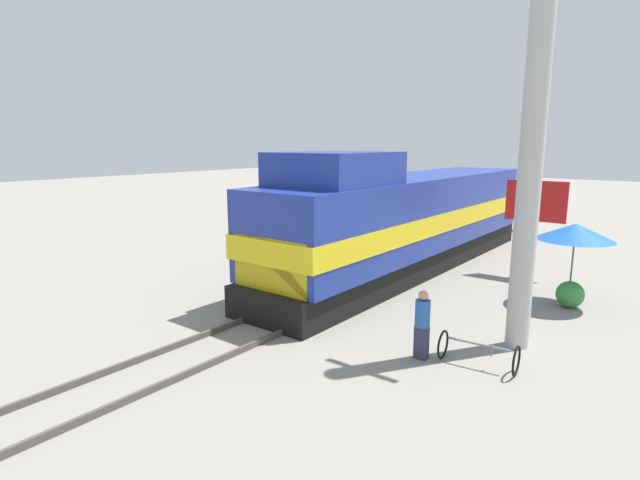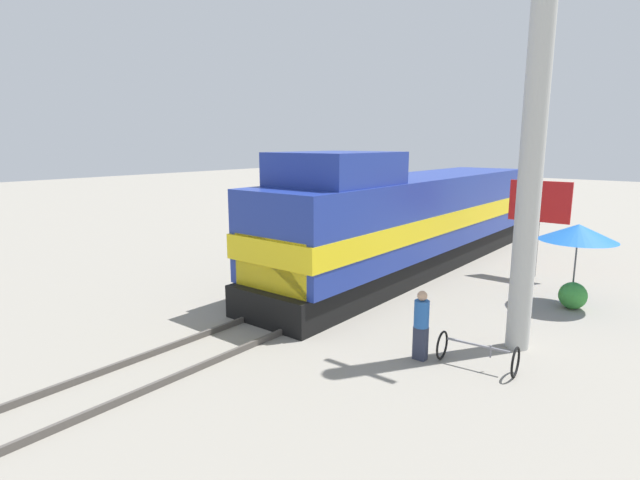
% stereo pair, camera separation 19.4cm
% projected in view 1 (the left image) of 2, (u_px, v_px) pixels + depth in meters
% --- Properties ---
extents(ground_plane, '(120.00, 120.00, 0.00)m').
position_uv_depth(ground_plane, '(355.00, 290.00, 16.71)').
color(ground_plane, gray).
extents(rail_near, '(0.08, 36.62, 0.15)m').
position_uv_depth(rail_near, '(338.00, 284.00, 17.13)').
color(rail_near, '#4C4742').
rests_on(rail_near, ground_plane).
extents(rail_far, '(0.08, 36.62, 0.15)m').
position_uv_depth(rail_far, '(373.00, 292.00, 16.26)').
color(rail_far, '#4C4742').
rests_on(rail_far, ground_plane).
extents(locomotive, '(3.12, 16.43, 4.58)m').
position_uv_depth(locomotive, '(404.00, 221.00, 18.86)').
color(locomotive, black).
rests_on(locomotive, ground_plane).
extents(utility_pole, '(1.80, 0.54, 9.40)m').
position_uv_depth(utility_pole, '(532.00, 148.00, 11.25)').
color(utility_pole, '#B2B2AD').
rests_on(utility_pole, ground_plane).
extents(vendor_umbrella, '(2.21, 2.21, 2.50)m').
position_uv_depth(vendor_umbrella, '(575.00, 232.00, 14.83)').
color(vendor_umbrella, '#4C4C4C').
rests_on(vendor_umbrella, ground_plane).
extents(billboard_sign, '(2.12, 0.12, 3.52)m').
position_uv_depth(billboard_sign, '(535.00, 206.00, 18.01)').
color(billboard_sign, '#595959').
rests_on(billboard_sign, ground_plane).
extents(shrub_cluster, '(0.80, 0.80, 0.80)m').
position_uv_depth(shrub_cluster, '(570.00, 294.00, 14.91)').
color(shrub_cluster, '#388C38').
rests_on(shrub_cluster, ground_plane).
extents(person_bystander, '(0.34, 0.34, 1.62)m').
position_uv_depth(person_bystander, '(422.00, 322.00, 11.27)').
color(person_bystander, '#2D3347').
rests_on(person_bystander, ground_plane).
extents(bicycle, '(1.70, 0.80, 0.67)m').
position_uv_depth(bicycle, '(478.00, 352.00, 10.96)').
color(bicycle, black).
rests_on(bicycle, ground_plane).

